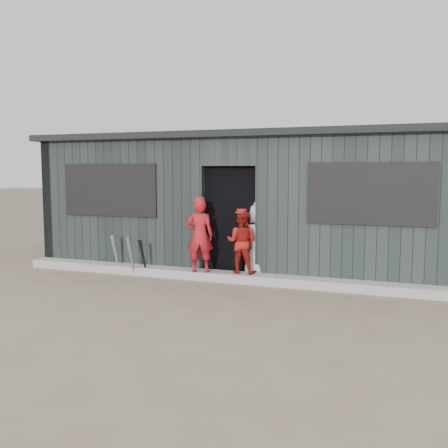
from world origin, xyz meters
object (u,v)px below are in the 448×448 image
at_px(bat_right, 143,258).
at_px(player_red_left, 200,235).
at_px(player_grey_back, 258,242).
at_px(dugout, 253,202).
at_px(bat_mid, 131,256).
at_px(bat_left, 116,254).
at_px(player_red_right, 241,242).

xyz_separation_m(bat_right, player_red_left, (1.10, 0.04, 0.45)).
height_order(player_red_left, player_grey_back, player_red_left).
bearing_deg(dugout, bat_mid, -131.58).
height_order(bat_left, player_red_right, player_red_right).
relative_size(bat_left, dugout, 0.09).
distance_m(bat_left, player_red_right, 2.46).
height_order(player_red_left, player_red_right, player_red_left).
xyz_separation_m(bat_mid, player_red_right, (2.01, 0.29, 0.32)).
distance_m(bat_left, player_red_left, 1.78).
bearing_deg(bat_mid, bat_left, 159.40).
distance_m(bat_mid, player_red_right, 2.06).
bearing_deg(bat_right, bat_mid, -153.37).
xyz_separation_m(bat_left, player_grey_back, (2.65, 0.44, 0.30)).
bearing_deg(bat_left, dugout, 39.61).
xyz_separation_m(player_red_right, player_grey_back, (0.21, 0.31, -0.03)).
height_order(bat_left, dugout, dugout).
distance_m(bat_left, bat_right, 0.63).
relative_size(bat_mid, bat_right, 1.08).
xyz_separation_m(bat_mid, player_red_left, (1.30, 0.13, 0.42)).
xyz_separation_m(bat_right, player_red_right, (1.82, 0.19, 0.36)).
xyz_separation_m(bat_right, player_grey_back, (2.03, 0.50, 0.33)).
distance_m(bat_right, player_red_right, 1.86).
xyz_separation_m(player_red_left, player_grey_back, (0.92, 0.47, -0.12)).
relative_size(player_grey_back, dugout, 0.16).
distance_m(bat_mid, player_red_left, 1.37).
height_order(player_grey_back, dugout, dugout).
bearing_deg(dugout, bat_right, -129.63).
relative_size(bat_right, player_grey_back, 0.52).
relative_size(player_red_right, dugout, 0.13).
xyz_separation_m(bat_mid, player_grey_back, (2.22, 0.60, 0.30)).
bearing_deg(player_red_left, bat_mid, -8.11).
distance_m(player_red_right, player_grey_back, 0.38).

